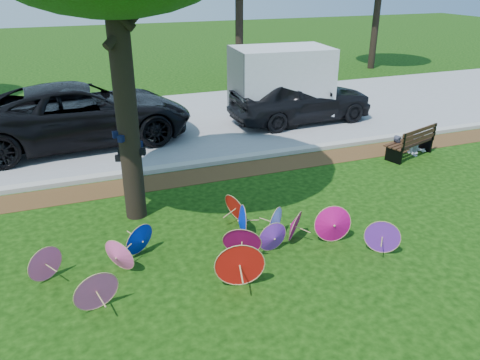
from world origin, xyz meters
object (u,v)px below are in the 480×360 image
object	(u,v)px
parasol_pile	(232,241)
dark_pickup	(301,98)
park_bench	(409,141)
black_van	(82,114)
person_left	(399,136)
person_right	(419,133)
cargo_trailer	(281,81)

from	to	relation	value
parasol_pile	dark_pickup	distance (m)	9.01
dark_pickup	park_bench	world-z (taller)	dark_pickup
black_van	person_left	xyz separation A→B (m)	(8.28, -4.45, -0.31)
black_van	dark_pickup	world-z (taller)	black_van
parasol_pile	black_van	xyz separation A→B (m)	(-2.09, 7.68, 0.56)
black_van	dark_pickup	bearing A→B (deg)	-96.69
person_left	person_right	size ratio (longest dim) A/B	0.96
person_right	parasol_pile	bearing A→B (deg)	-145.40
cargo_trailer	person_left	bearing A→B (deg)	-65.10
black_van	dark_pickup	distance (m)	7.30
black_van	park_bench	world-z (taller)	black_van
cargo_trailer	park_bench	distance (m)	4.97
parasol_pile	cargo_trailer	world-z (taller)	cargo_trailer
cargo_trailer	person_right	size ratio (longest dim) A/B	2.54
cargo_trailer	parasol_pile	bearing A→B (deg)	-116.34
parasol_pile	person_right	distance (m)	7.62
parasol_pile	cargo_trailer	distance (m)	8.95
person_left	person_right	world-z (taller)	person_right
cargo_trailer	person_left	world-z (taller)	cargo_trailer
dark_pickup	park_bench	size ratio (longest dim) A/B	2.97
parasol_pile	cargo_trailer	size ratio (longest dim) A/B	2.03
black_van	person_right	bearing A→B (deg)	-120.33
black_van	park_bench	size ratio (longest dim) A/B	3.90
black_van	person_right	distance (m)	10.03
black_van	parasol_pile	bearing A→B (deg)	-168.74
dark_pickup	person_right	world-z (taller)	dark_pickup
parasol_pile	person_right	size ratio (longest dim) A/B	5.14
black_van	person_right	size ratio (longest dim) A/B	5.18
person_left	person_right	xyz separation A→B (m)	(0.70, 0.00, 0.03)
parasol_pile	dark_pickup	bearing A→B (deg)	54.64
parasol_pile	cargo_trailer	bearing A→B (deg)	59.16
parasol_pile	person_right	bearing A→B (deg)	25.12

